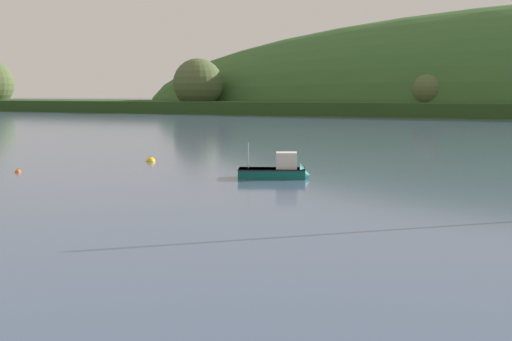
{
  "coord_description": "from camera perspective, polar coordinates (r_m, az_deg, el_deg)",
  "views": [
    {
      "loc": [
        20.88,
        -0.47,
        5.89
      ],
      "look_at": [
        6.16,
        38.25,
        1.29
      ],
      "focal_mm": 49.36,
      "sensor_mm": 36.0,
      "label": 1
    }
  ],
  "objects": [
    {
      "name": "fishing_boat_moored",
      "position": [
        48.48,
        1.93,
        -0.15
      ],
      "size": [
        5.27,
        3.34,
        3.12
      ],
      "rotation": [
        0.0,
        0.0,
        0.32
      ],
      "color": "#0F564C",
      "rests_on": "ground"
    },
    {
      "name": "mooring_buoy_off_fishing_boat",
      "position": [
        60.93,
        -8.52,
        0.72
      ],
      "size": [
        0.77,
        0.77,
        0.85
      ],
      "color": "yellow",
      "rests_on": "ground"
    },
    {
      "name": "mooring_buoy_midchannel",
      "position": [
        55.03,
        -18.73,
        -0.14
      ],
      "size": [
        0.46,
        0.46,
        0.54
      ],
      "color": "#EA5B19",
      "rests_on": "ground"
    }
  ]
}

